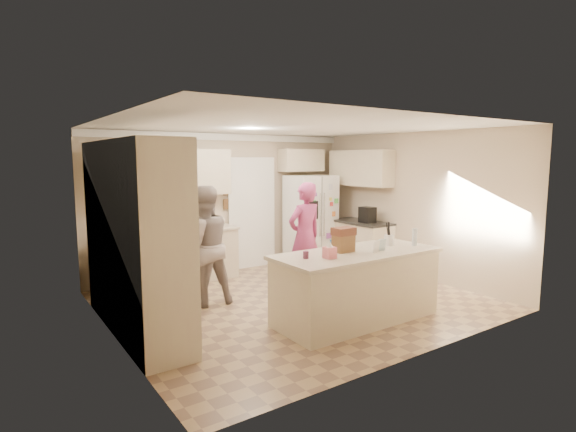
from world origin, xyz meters
TOP-DOWN VIEW (x-y plane):
  - floor at (0.00, 0.00)m, footprint 5.20×4.60m
  - ceiling at (0.00, 0.00)m, footprint 5.20×4.60m
  - wall_back at (0.00, 2.31)m, footprint 5.20×0.02m
  - wall_front at (0.00, -2.31)m, footprint 5.20×0.02m
  - wall_left at (-2.61, 0.00)m, footprint 0.02×4.60m
  - wall_right at (2.61, 0.00)m, footprint 0.02×4.60m
  - crown_back at (0.00, 2.26)m, footprint 5.20×0.08m
  - pantry_bank at (-2.30, 0.20)m, footprint 0.60×2.60m
  - back_base_cab at (-1.15, 2.00)m, footprint 2.20×0.60m
  - back_countertop at (-1.15, 1.99)m, footprint 2.24×0.63m
  - back_upper_cab at (-1.15, 2.12)m, footprint 2.20×0.35m
  - doorway_opening at (0.55, 2.28)m, footprint 0.90×0.06m
  - doorway_casing at (0.55, 2.24)m, footprint 1.02×0.03m
  - wall_frame_upper at (0.02, 2.27)m, footprint 0.15×0.02m
  - wall_frame_lower at (0.02, 2.27)m, footprint 0.15×0.02m
  - refrigerator at (1.65, 1.80)m, footprint 0.92×0.72m
  - fridge_seam at (1.65, 1.45)m, footprint 0.02×0.02m
  - fridge_dispenser at (1.43, 1.44)m, footprint 0.22×0.03m
  - fridge_handle_l at (1.60, 1.43)m, footprint 0.02×0.02m
  - fridge_handle_r at (1.70, 1.43)m, footprint 0.02×0.02m
  - over_fridge_cab at (1.65, 2.12)m, footprint 0.95×0.35m
  - right_base_cab at (2.30, 1.00)m, footprint 0.60×1.20m
  - right_countertop at (2.29, 1.00)m, footprint 0.63×1.24m
  - right_upper_cab at (2.43, 1.20)m, footprint 0.35×1.50m
  - coffee_maker at (2.25, 0.80)m, footprint 0.22×0.28m
  - island_base at (0.20, -1.10)m, footprint 2.20×0.90m
  - island_top at (0.20, -1.10)m, footprint 2.28×0.96m
  - utensil_crock at (0.85, -1.05)m, footprint 0.13×0.13m
  - tissue_box at (-0.35, -1.20)m, footprint 0.13×0.13m
  - tissue_plume at (-0.35, -1.20)m, footprint 0.08×0.08m
  - dollhouse_body at (0.05, -1.00)m, footprint 0.26×0.18m
  - dollhouse_roof at (0.05, -1.00)m, footprint 0.28×0.20m
  - jam_jar at (-0.60, -1.05)m, footprint 0.07×0.07m
  - greeting_card_a at (0.35, -1.30)m, footprint 0.12×0.06m
  - greeting_card_b at (0.50, -1.25)m, footprint 0.12×0.05m
  - water_bottle at (1.15, -1.25)m, footprint 0.07×0.07m
  - shaker_salt at (1.02, -0.88)m, footprint 0.05×0.05m
  - shaker_pepper at (1.09, -0.88)m, footprint 0.05×0.05m
  - teen_boy at (-1.18, 0.64)m, footprint 0.90×0.72m
  - teen_girl at (0.48, 0.42)m, footprint 0.67×0.46m
  - fridge_magnets at (1.65, 1.44)m, footprint 0.76×0.02m

SIDE VIEW (x-z plane):
  - floor at x=0.00m, z-range -0.02..0.00m
  - back_base_cab at x=-1.15m, z-range 0.00..0.88m
  - right_base_cab at x=2.30m, z-range 0.00..0.88m
  - island_base at x=0.20m, z-range 0.00..0.88m
  - teen_boy at x=-1.18m, z-range 0.00..1.75m
  - teen_girl at x=0.48m, z-range 0.00..1.76m
  - back_countertop at x=-1.15m, z-range 0.88..0.92m
  - refrigerator at x=1.65m, z-range 0.00..1.80m
  - fridge_seam at x=1.65m, z-range 0.01..1.79m
  - right_countertop at x=2.29m, z-range 0.88..0.92m
  - island_top at x=0.20m, z-range 0.88..0.93m
  - fridge_magnets at x=1.65m, z-range 0.18..1.62m
  - jam_jar at x=-0.60m, z-range 0.93..1.02m
  - shaker_salt at x=1.02m, z-range 0.93..1.02m
  - shaker_pepper at x=1.09m, z-range 0.93..1.02m
  - tissue_box at x=-0.35m, z-range 0.93..1.07m
  - utensil_crock at x=0.85m, z-range 0.93..1.07m
  - greeting_card_a at x=0.35m, z-range 0.93..1.08m
  - greeting_card_b at x=0.50m, z-range 0.93..1.08m
  - dollhouse_body at x=0.05m, z-range 0.93..1.15m
  - water_bottle at x=1.15m, z-range 0.92..1.17m
  - doorway_opening at x=0.55m, z-range 0.00..2.10m
  - doorway_casing at x=0.55m, z-range -0.06..2.16m
  - fridge_handle_l at x=1.60m, z-range 0.62..1.48m
  - fridge_handle_r at x=1.70m, z-range 0.62..1.48m
  - coffee_maker at x=2.25m, z-range 0.92..1.22m
  - tissue_plume at x=-0.35m, z-range 1.06..1.15m
  - fridge_dispenser at x=1.43m, z-range 0.97..1.32m
  - pantry_bank at x=-2.30m, z-range 0.00..2.35m
  - dollhouse_roof at x=0.05m, z-range 1.15..1.25m
  - wall_frame_lower at x=0.02m, z-range 1.18..1.38m
  - wall_back at x=0.00m, z-range 0.00..2.60m
  - wall_front at x=0.00m, z-range 0.00..2.60m
  - wall_left at x=-2.61m, z-range 0.00..2.60m
  - wall_right at x=2.61m, z-range 0.00..2.60m
  - wall_frame_upper at x=0.02m, z-range 1.45..1.65m
  - back_upper_cab at x=-1.15m, z-range 1.50..2.30m
  - right_upper_cab at x=2.43m, z-range 1.60..2.30m
  - over_fridge_cab at x=1.65m, z-range 1.88..2.33m
  - crown_back at x=0.00m, z-range 2.47..2.59m
  - ceiling at x=0.00m, z-range 2.60..2.62m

